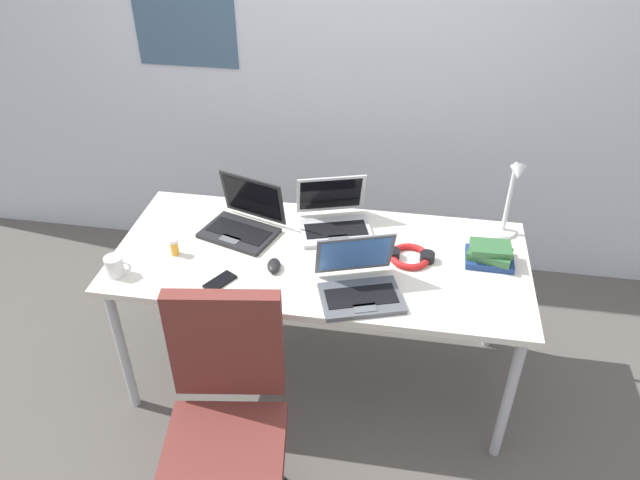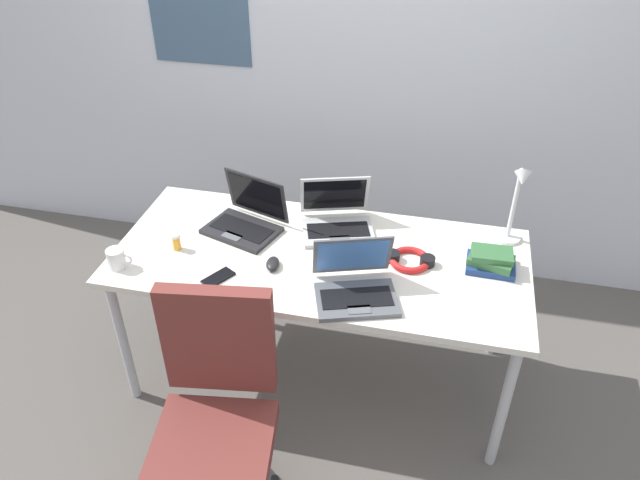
% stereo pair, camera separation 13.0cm
% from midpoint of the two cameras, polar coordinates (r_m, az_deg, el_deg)
% --- Properties ---
extents(ground_plane, '(12.00, 12.00, 0.00)m').
position_cam_midpoint_polar(ground_plane, '(3.18, -1.20, -12.17)').
color(ground_plane, '#56514C').
extents(wall_back, '(6.00, 0.13, 2.60)m').
position_cam_midpoint_polar(wall_back, '(3.40, 1.99, 17.47)').
color(wall_back, silver).
rests_on(wall_back, ground_plane).
extents(desk, '(1.80, 0.80, 0.74)m').
position_cam_midpoint_polar(desk, '(2.71, -1.37, -2.38)').
color(desk, silver).
rests_on(desk, ground_plane).
extents(desk_lamp, '(0.12, 0.18, 0.40)m').
position_cam_midpoint_polar(desk_lamp, '(2.79, 16.03, 3.63)').
color(desk_lamp, white).
rests_on(desk_lamp, desk).
extents(laptop_near_mouse, '(0.39, 0.38, 0.23)m').
position_cam_midpoint_polar(laptop_near_mouse, '(2.45, 2.14, -4.16)').
color(laptop_near_mouse, '#515459').
rests_on(laptop_near_mouse, desk).
extents(laptop_center, '(0.39, 0.37, 0.23)m').
position_cam_midpoint_polar(laptop_center, '(2.82, 0.04, 1.89)').
color(laptop_center, '#B7BABC').
rests_on(laptop_center, desk).
extents(laptop_far_corner, '(0.39, 0.35, 0.24)m').
position_cam_midpoint_polar(laptop_far_corner, '(2.83, -8.46, 1.65)').
color(laptop_far_corner, '#232326').
rests_on(laptop_far_corner, desk).
extents(computer_mouse, '(0.07, 0.10, 0.03)m').
position_cam_midpoint_polar(computer_mouse, '(2.60, -5.74, -2.40)').
color(computer_mouse, black).
rests_on(computer_mouse, desk).
extents(cell_phone, '(0.12, 0.15, 0.01)m').
position_cam_midpoint_polar(cell_phone, '(2.57, -10.73, -3.85)').
color(cell_phone, black).
rests_on(cell_phone, desk).
extents(headphones, '(0.21, 0.18, 0.04)m').
position_cam_midpoint_polar(headphones, '(2.66, 6.96, -1.53)').
color(headphones, red).
rests_on(headphones, desk).
extents(pill_bottle, '(0.04, 0.04, 0.08)m').
position_cam_midpoint_polar(pill_bottle, '(2.75, -14.73, -0.61)').
color(pill_bottle, gold).
rests_on(pill_bottle, desk).
extents(book_stack, '(0.21, 0.17, 0.09)m').
position_cam_midpoint_polar(book_stack, '(2.69, 14.19, -1.36)').
color(book_stack, navy).
rests_on(book_stack, desk).
extents(coffee_mug, '(0.11, 0.08, 0.09)m').
position_cam_midpoint_polar(coffee_mug, '(2.70, -19.85, -2.33)').
color(coffee_mug, white).
rests_on(coffee_mug, desk).
extents(office_chair, '(0.52, 0.57, 0.97)m').
position_cam_midpoint_polar(office_chair, '(2.46, -10.19, -17.85)').
color(office_chair, black).
rests_on(office_chair, ground_plane).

